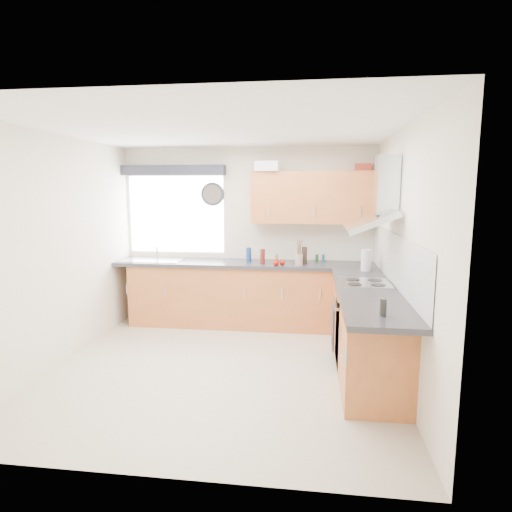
# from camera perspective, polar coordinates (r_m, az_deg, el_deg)

# --- Properties ---
(ground_plane) EXTENTS (3.60, 3.60, 0.00)m
(ground_plane) POSITION_cam_1_polar(r_m,az_deg,el_deg) (4.78, -4.43, -14.68)
(ground_plane) COLOR beige
(ceiling) EXTENTS (3.60, 3.60, 0.02)m
(ceiling) POSITION_cam_1_polar(r_m,az_deg,el_deg) (4.43, -4.82, 16.54)
(ceiling) COLOR white
(ceiling) RESTS_ON wall_back
(wall_back) EXTENTS (3.60, 0.02, 2.50)m
(wall_back) POSITION_cam_1_polar(r_m,az_deg,el_deg) (6.19, -1.17, 2.75)
(wall_back) COLOR silver
(wall_back) RESTS_ON ground_plane
(wall_front) EXTENTS (3.60, 0.02, 2.50)m
(wall_front) POSITION_cam_1_polar(r_m,az_deg,el_deg) (2.73, -12.48, -5.19)
(wall_front) COLOR silver
(wall_front) RESTS_ON ground_plane
(wall_left) EXTENTS (0.02, 3.60, 2.50)m
(wall_left) POSITION_cam_1_polar(r_m,az_deg,el_deg) (5.12, -24.75, 0.67)
(wall_left) COLOR silver
(wall_left) RESTS_ON ground_plane
(wall_right) EXTENTS (0.02, 3.60, 2.50)m
(wall_right) POSITION_cam_1_polar(r_m,az_deg,el_deg) (4.43, 18.82, -0.13)
(wall_right) COLOR silver
(wall_right) RESTS_ON ground_plane
(window) EXTENTS (1.40, 0.02, 1.10)m
(window) POSITION_cam_1_polar(r_m,az_deg,el_deg) (6.40, -10.58, 5.49)
(window) COLOR silver
(window) RESTS_ON wall_back
(window_blind) EXTENTS (1.50, 0.18, 0.14)m
(window_blind) POSITION_cam_1_polar(r_m,az_deg,el_deg) (6.31, -10.99, 11.16)
(window_blind) COLOR #262733
(window_blind) RESTS_ON wall_back
(splashback) EXTENTS (0.01, 3.00, 0.54)m
(splashback) POSITION_cam_1_polar(r_m,az_deg,el_deg) (4.73, 17.95, -0.41)
(splashback) COLOR white
(splashback) RESTS_ON wall_right
(base_cab_back) EXTENTS (3.00, 0.58, 0.86)m
(base_cab_back) POSITION_cam_1_polar(r_m,az_deg,el_deg) (6.07, -2.49, -5.26)
(base_cab_back) COLOR #AB5C2E
(base_cab_back) RESTS_ON ground_plane
(base_cab_corner) EXTENTS (0.60, 0.60, 0.86)m
(base_cab_corner) POSITION_cam_1_polar(r_m,az_deg,el_deg) (6.00, 12.80, -5.63)
(base_cab_corner) COLOR #AB5C2E
(base_cab_corner) RESTS_ON ground_plane
(base_cab_right) EXTENTS (0.58, 2.10, 0.86)m
(base_cab_right) POSITION_cam_1_polar(r_m,az_deg,el_deg) (4.71, 14.46, -9.68)
(base_cab_right) COLOR #AB5C2E
(base_cab_right) RESTS_ON ground_plane
(worktop_back) EXTENTS (3.60, 0.62, 0.05)m
(worktop_back) POSITION_cam_1_polar(r_m,az_deg,el_deg) (5.95, -1.59, -1.05)
(worktop_back) COLOR #29282D
(worktop_back) RESTS_ON base_cab_back
(worktop_right) EXTENTS (0.62, 2.42, 0.05)m
(worktop_right) POSITION_cam_1_polar(r_m,az_deg,el_deg) (4.45, 14.79, -4.71)
(worktop_right) COLOR #29282D
(worktop_right) RESTS_ON base_cab_right
(sink) EXTENTS (0.84, 0.46, 0.10)m
(sink) POSITION_cam_1_polar(r_m,az_deg,el_deg) (6.28, -13.67, -0.18)
(sink) COLOR silver
(sink) RESTS_ON worktop_back
(oven) EXTENTS (0.56, 0.58, 0.85)m
(oven) POSITION_cam_1_polar(r_m,az_deg,el_deg) (4.86, 14.12, -9.18)
(oven) COLOR black
(oven) RESTS_ON ground_plane
(hob_plate) EXTENTS (0.52, 0.52, 0.01)m
(hob_plate) POSITION_cam_1_polar(r_m,az_deg,el_deg) (4.73, 14.34, -3.49)
(hob_plate) COLOR silver
(hob_plate) RESTS_ON worktop_right
(extractor_hood) EXTENTS (0.52, 0.78, 0.66)m
(extractor_hood) POSITION_cam_1_polar(r_m,az_deg,el_deg) (4.64, 15.98, 6.84)
(extractor_hood) COLOR silver
(extractor_hood) RESTS_ON wall_right
(upper_cabinets) EXTENTS (1.70, 0.35, 0.70)m
(upper_cabinets) POSITION_cam_1_polar(r_m,az_deg,el_deg) (5.91, 7.78, 7.73)
(upper_cabinets) COLOR #AB5C2E
(upper_cabinets) RESTS_ON wall_back
(washing_machine) EXTENTS (0.57, 0.56, 0.77)m
(washing_machine) POSITION_cam_1_polar(r_m,az_deg,el_deg) (6.11, -3.46, -5.62)
(washing_machine) COLOR silver
(washing_machine) RESTS_ON ground_plane
(wall_clock) EXTENTS (0.34, 0.04, 0.34)m
(wall_clock) POSITION_cam_1_polar(r_m,az_deg,el_deg) (6.21, -5.86, 8.20)
(wall_clock) COLOR #262733
(wall_clock) RESTS_ON wall_back
(casserole) EXTENTS (0.34, 0.26, 0.13)m
(casserole) POSITION_cam_1_polar(r_m,az_deg,el_deg) (5.85, 1.57, 11.87)
(casserole) COLOR silver
(casserole) RESTS_ON upper_cabinets
(storage_box) EXTENTS (0.25, 0.22, 0.10)m
(storage_box) POSITION_cam_1_polar(r_m,az_deg,el_deg) (6.06, 14.14, 11.36)
(storage_box) COLOR #AC3A26
(storage_box) RESTS_ON upper_cabinets
(utensil_pot) EXTENTS (0.12, 0.12, 0.14)m
(utensil_pot) POSITION_cam_1_polar(r_m,az_deg,el_deg) (5.71, 5.75, -0.52)
(utensil_pot) COLOR gray
(utensil_pot) RESTS_ON worktop_back
(kitchen_roll) EXTENTS (0.12, 0.12, 0.27)m
(kitchen_roll) POSITION_cam_1_polar(r_m,az_deg,el_deg) (5.45, 14.46, -0.55)
(kitchen_roll) COLOR silver
(kitchen_roll) RESTS_ON worktop_right
(tomato_cluster) EXTENTS (0.16, 0.16, 0.07)m
(tomato_cluster) POSITION_cam_1_polar(r_m,az_deg,el_deg) (5.69, 2.96, -0.90)
(tomato_cluster) COLOR #A30A01
(tomato_cluster) RESTS_ON worktop_back
(jar_0) EXTENTS (0.04, 0.04, 0.11)m
(jar_0) POSITION_cam_1_polar(r_m,az_deg,el_deg) (6.00, 8.12, -0.31)
(jar_0) COLOR #19471D
(jar_0) RESTS_ON worktop_back
(jar_1) EXTENTS (0.08, 0.08, 0.21)m
(jar_1) POSITION_cam_1_polar(r_m,az_deg,el_deg) (5.92, -0.99, 0.16)
(jar_1) COLOR navy
(jar_1) RESTS_ON worktop_back
(jar_2) EXTENTS (0.04, 0.04, 0.13)m
(jar_2) POSITION_cam_1_polar(r_m,az_deg,el_deg) (5.83, 2.76, -0.37)
(jar_2) COLOR olive
(jar_2) RESTS_ON worktop_back
(jar_3) EXTENTS (0.07, 0.07, 0.23)m
(jar_3) POSITION_cam_1_polar(r_m,az_deg,el_deg) (5.80, 6.47, 0.07)
(jar_3) COLOR #31241B
(jar_3) RESTS_ON worktop_back
(jar_4) EXTENTS (0.06, 0.06, 0.12)m
(jar_4) POSITION_cam_1_polar(r_m,az_deg,el_deg) (5.87, 5.79, -0.39)
(jar_4) COLOR navy
(jar_4) RESTS_ON worktop_back
(jar_5) EXTENTS (0.04, 0.04, 0.10)m
(jar_5) POSITION_cam_1_polar(r_m,az_deg,el_deg) (6.05, 8.97, -0.27)
(jar_5) COLOR #1A537E
(jar_5) RESTS_ON worktop_back
(jar_6) EXTENTS (0.06, 0.06, 0.21)m
(jar_6) POSITION_cam_1_polar(r_m,az_deg,el_deg) (5.77, 0.87, -0.07)
(jar_6) COLOR #601614
(jar_6) RESTS_ON worktop_back
(bottle_0) EXTENTS (0.06, 0.06, 0.14)m
(bottle_0) POSITION_cam_1_polar(r_m,az_deg,el_deg) (3.55, 16.60, -6.59)
(bottle_0) COLOR black
(bottle_0) RESTS_ON worktop_right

